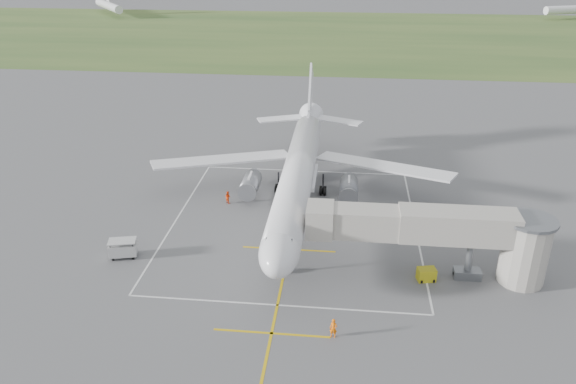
# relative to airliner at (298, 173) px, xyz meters

# --- Properties ---
(ground) EXTENTS (700.00, 700.00, 0.00)m
(ground) POSITION_rel_airliner_xyz_m (0.00, -0.75, -4.39)
(ground) COLOR #545457
(ground) RESTS_ON ground
(grass_strip) EXTENTS (700.00, 120.00, 0.02)m
(grass_strip) POSITION_rel_airliner_xyz_m (0.00, 129.25, -4.38)
(grass_strip) COLOR #315123
(grass_strip) RESTS_ON ground
(apron_markings) EXTENTS (28.20, 60.00, 0.01)m
(apron_markings) POSITION_rel_airliner_xyz_m (0.00, -6.57, -4.38)
(apron_markings) COLOR gold
(apron_markings) RESTS_ON ground
(airliner) EXTENTS (38.93, 46.75, 13.52)m
(airliner) POSITION_rel_airliner_xyz_m (0.00, 0.00, 0.00)
(airliner) COLOR silver
(airliner) RESTS_ON ground
(jet_bridge) EXTENTS (23.40, 5.00, 7.20)m
(jet_bridge) POSITION_rel_airliner_xyz_m (15.72, -14.25, 0.35)
(jet_bridge) COLOR gray
(jet_bridge) RESTS_ON ground
(gpu_unit) EXTENTS (1.93, 1.52, 1.31)m
(gpu_unit) POSITION_rel_airliner_xyz_m (13.95, -15.15, -3.75)
(gpu_unit) COLOR #B4AA16
(gpu_unit) RESTS_ON ground
(baggage_cart) EXTENTS (3.12, 2.29, 1.95)m
(baggage_cart) POSITION_rel_airliner_xyz_m (-17.06, -14.09, -3.39)
(baggage_cart) COLOR #B0B0B0
(baggage_cart) RESTS_ON ground
(ramp_worker_nose) EXTENTS (0.69, 0.51, 1.74)m
(ramp_worker_nose) POSITION_rel_airliner_xyz_m (5.22, -24.63, -3.52)
(ramp_worker_nose) COLOR orange
(ramp_worker_nose) RESTS_ON ground
(ramp_worker_wing) EXTENTS (0.98, 0.95, 1.58)m
(ramp_worker_wing) POSITION_rel_airliner_xyz_m (-8.83, -0.17, -3.60)
(ramp_worker_wing) COLOR #E43707
(ramp_worker_wing) RESTS_ON ground
(distant_aircraft) EXTENTS (216.93, 29.12, 8.85)m
(distant_aircraft) POSITION_rel_airliner_xyz_m (0.72, 175.64, -0.80)
(distant_aircraft) COLOR silver
(distant_aircraft) RESTS_ON ground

